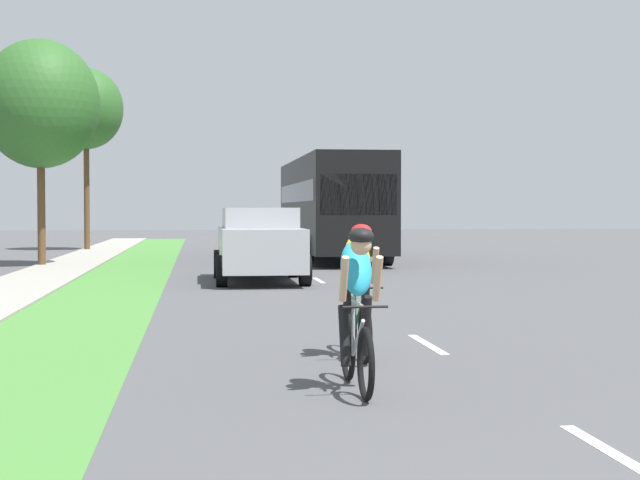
# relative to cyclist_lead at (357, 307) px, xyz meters

# --- Properties ---
(ground_plane) EXTENTS (120.00, 120.00, 0.00)m
(ground_plane) POSITION_rel_cyclist_lead_xyz_m (1.43, 13.01, -0.81)
(ground_plane) COLOR #4C4C4F
(grass_verge) EXTENTS (2.26, 70.00, 0.01)m
(grass_verge) POSITION_rel_cyclist_lead_xyz_m (-3.39, 13.01, -0.81)
(grass_verge) COLOR #478438
(grass_verge) RESTS_ON ground_plane
(sidewalk_concrete) EXTENTS (1.95, 70.00, 0.10)m
(sidewalk_concrete) POSITION_rel_cyclist_lead_xyz_m (-5.50, 13.01, -0.81)
(sidewalk_concrete) COLOR #9E998E
(sidewalk_concrete) RESTS_ON ground_plane
(lane_markings_center) EXTENTS (0.12, 52.20, 0.01)m
(lane_markings_center) POSITION_rel_cyclist_lead_xyz_m (1.43, 17.01, -0.81)
(lane_markings_center) COLOR white
(lane_markings_center) RESTS_ON ground_plane
(cyclist_lead) EXTENTS (0.42, 1.72, 1.58)m
(cyclist_lead) POSITION_rel_cyclist_lead_xyz_m (0.00, 0.00, 0.00)
(cyclist_lead) COLOR black
(cyclist_lead) RESTS_ON ground_plane
(cyclist_trailing) EXTENTS (0.42, 1.72, 1.58)m
(cyclist_trailing) POSITION_rel_cyclist_lead_xyz_m (0.36, 2.07, 0.00)
(cyclist_trailing) COLOR black
(cyclist_trailing) RESTS_ON ground_plane
(suv_silver) EXTENTS (2.15, 4.70, 1.79)m
(suv_silver) POSITION_rel_cyclist_lead_xyz_m (-0.04, 14.01, 0.14)
(suv_silver) COLOR #A5A8AD
(suv_silver) RESTS_ON ground_plane
(bus_black) EXTENTS (2.78, 11.60, 3.48)m
(bus_black) POSITION_rel_cyclist_lead_xyz_m (3.09, 23.92, 1.17)
(bus_black) COLOR black
(bus_black) RESTS_ON ground_plane
(street_tree_near) EXTENTS (3.58, 3.58, 6.96)m
(street_tree_near) POSITION_rel_cyclist_lead_xyz_m (-6.29, 21.08, 4.16)
(street_tree_near) COLOR brown
(street_tree_near) RESTS_ON ground_plane
(street_tree_far) EXTENTS (3.13, 3.13, 7.76)m
(street_tree_far) POSITION_rel_cyclist_lead_xyz_m (-6.22, 32.49, 5.20)
(street_tree_far) COLOR brown
(street_tree_far) RESTS_ON ground_plane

